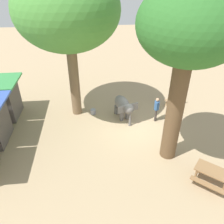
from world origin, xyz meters
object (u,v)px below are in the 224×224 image
at_px(shade_tree_main, 189,30).
at_px(elephant, 123,106).
at_px(shade_tree_secondary, 67,11).
at_px(market_stall_green, 2,101).
at_px(wooden_bench, 175,99).
at_px(feed_bucket, 93,112).
at_px(picnic_table_near, 213,174).
at_px(person_handler, 157,108).

bearing_deg(shade_tree_main, elephant, 26.43).
relative_size(shade_tree_secondary, market_stall_green, 3.43).
distance_m(shade_tree_main, market_stall_green, 11.83).
height_order(wooden_bench, feed_bucket, wooden_bench).
bearing_deg(picnic_table_near, shade_tree_main, 165.87).
xyz_separation_m(person_handler, shade_tree_main, (-3.17, 0.20, 5.36)).
height_order(elephant, market_stall_green, market_stall_green).
bearing_deg(market_stall_green, picnic_table_near, -121.49).
bearing_deg(person_handler, market_stall_green, 9.88).
bearing_deg(market_stall_green, feed_bucket, -93.24).
bearing_deg(shade_tree_secondary, person_handler, -105.91).
xyz_separation_m(shade_tree_secondary, feed_bucket, (-0.26, -1.07, -6.24)).
distance_m(shade_tree_secondary, wooden_bench, 9.09).
height_order(shade_tree_main, wooden_bench, shade_tree_main).
height_order(elephant, picnic_table_near, elephant).
xyz_separation_m(person_handler, shade_tree_secondary, (1.44, 5.04, 5.46)).
distance_m(shade_tree_secondary, feed_bucket, 6.34).
xyz_separation_m(person_handler, market_stall_green, (1.50, 9.75, 0.19)).
height_order(picnic_table_near, market_stall_green, market_stall_green).
height_order(market_stall_green, feed_bucket, market_stall_green).
distance_m(elephant, wooden_bench, 4.08).
relative_size(person_handler, wooden_bench, 1.11).
bearing_deg(wooden_bench, shade_tree_secondary, 165.37).
relative_size(elephant, feed_bucket, 5.68).
bearing_deg(shade_tree_secondary, feed_bucket, -103.57).
distance_m(market_stall_green, feed_bucket, 5.87).
height_order(wooden_bench, picnic_table_near, wooden_bench).
height_order(elephant, shade_tree_main, shade_tree_main).
xyz_separation_m(elephant, wooden_bench, (1.21, -3.87, -0.43)).
bearing_deg(feed_bucket, market_stall_green, 86.76).
bearing_deg(market_stall_green, wooden_bench, -88.94).
relative_size(picnic_table_near, market_stall_green, 0.84).
distance_m(elephant, person_handler, 2.08).
relative_size(person_handler, shade_tree_secondary, 0.19).
height_order(shade_tree_main, market_stall_green, shade_tree_main).
xyz_separation_m(wooden_bench, market_stall_green, (-0.21, 11.59, 0.67)).
height_order(elephant, person_handler, person_handler).
bearing_deg(picnic_table_near, person_handler, 144.41).
height_order(elephant, wooden_bench, elephant).
distance_m(elephant, shade_tree_secondary, 6.34).
height_order(person_handler, feed_bucket, person_handler).
bearing_deg(person_handler, shade_tree_secondary, 2.75).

